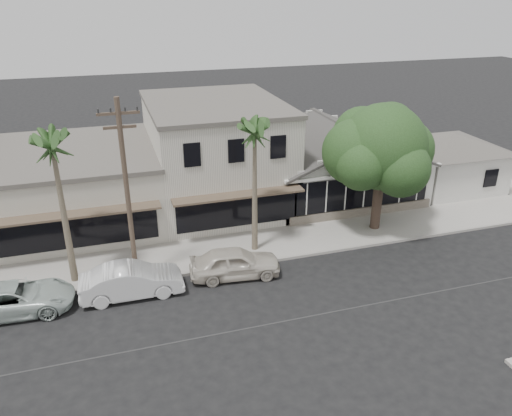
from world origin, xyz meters
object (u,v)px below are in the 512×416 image
object	(u,v)px
utility_pole	(127,190)
car_1	(132,281)
car_2	(15,299)
shade_tree	(380,148)
car_0	(235,263)

from	to	relation	value
utility_pole	car_1	distance (m)	4.20
car_1	car_2	bearing A→B (deg)	88.51
car_2	shade_tree	bearing A→B (deg)	-79.14
utility_pole	car_2	size ratio (longest dim) A/B	1.81
car_2	shade_tree	size ratio (longest dim) A/B	0.66
shade_tree	car_2	bearing A→B (deg)	-171.61
utility_pole	car_1	world-z (taller)	utility_pole
car_0	utility_pole	bearing A→B (deg)	84.19
utility_pole	car_0	world-z (taller)	utility_pole
utility_pole	car_1	size ratio (longest dim) A/B	1.92
car_0	car_2	world-z (taller)	car_0
car_2	car_0	bearing A→B (deg)	-87.35
car_0	shade_tree	size ratio (longest dim) A/B	0.59
shade_tree	car_0	bearing A→B (deg)	-163.05
utility_pole	car_2	world-z (taller)	utility_pole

